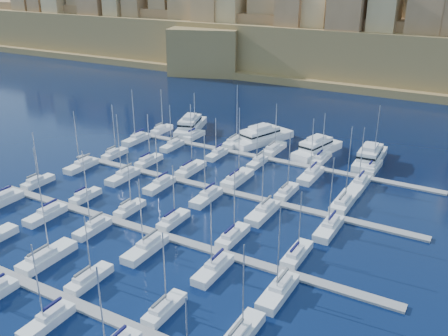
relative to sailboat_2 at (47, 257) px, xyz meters
The scene contains 50 objects.
ground 30.27m from the sailboat_2, 67.13° to the left, with size 600.00×600.00×0.00m, color black.
pontoon_near 13.27m from the sailboat_2, 27.48° to the right, with size 84.00×2.00×0.40m, color slate.
pontoon_mid_near 19.77m from the sailboat_2, 53.48° to the left, with size 84.00×2.00×0.40m, color slate.
pontoon_mid_far 39.67m from the sailboat_2, 72.75° to the left, with size 84.00×2.00×0.40m, color slate.
pontoon_far 61.03m from the sailboat_2, 78.89° to the left, with size 84.00×2.00×0.40m, color slate.
sailboat_2 is the anchor object (origin of this frame).
sailboat_3 10.40m from the sailboat_2, ahead, with size 2.47×8.22×11.41m.
sailboat_4 24.57m from the sailboat_2, ahead, with size 2.35×7.84×12.93m.
sailboat_5 36.16m from the sailboat_2, ahead, with size 2.77×9.23×14.05m.
sailboat_9 16.65m from the sailboat_2, 41.96° to the right, with size 2.47×8.24×13.10m.
sailboat_12 32.84m from the sailboat_2, 141.08° to the left, with size 2.31×7.70×12.29m.
sailboat_13 23.36m from the sailboat_2, 118.87° to the left, with size 2.20×7.34×10.84m.
sailboat_14 20.49m from the sailboat_2, 88.83° to the left, with size 2.22×7.41×12.35m.
sailboat_15 23.30m from the sailboat_2, 62.87° to the left, with size 2.38×7.92×11.93m.
sailboat_16 31.29m from the sailboat_2, 42.22° to the left, with size 2.55×8.50×13.16m.
sailboat_17 41.05m from the sailboat_2, 30.84° to the left, with size 2.56×8.54×12.15m.
sailboat_19 15.84m from the sailboat_2, 138.37° to the left, with size 2.68×8.94×14.66m.
sailboat_20 11.03m from the sailboat_2, 91.64° to the left, with size 2.38×7.93×11.97m.
sailboat_21 16.03m from the sailboat_2, 39.22° to the left, with size 2.92×9.73×14.01m.
sailboat_22 27.55m from the sailboat_2, 22.33° to the left, with size 2.72×9.06×13.05m.
sailboat_23 38.10m from the sailboat_2, 15.46° to the left, with size 2.91×9.70×14.92m.
sailboat_24 48.28m from the sailboat_2, 118.03° to the left, with size 2.30×7.66×13.69m.
sailboat_25 44.62m from the sailboat_2, 105.81° to the left, with size 2.49×8.32×12.64m.
sailboat_26 43.50m from the sailboat_2, 90.41° to the left, with size 2.84×9.47×16.47m.
sailboat_27 45.55m from the sailboat_2, 74.95° to the left, with size 3.14×10.46×17.20m.
sailboat_28 49.22m from the sailboat_2, 60.55° to the left, with size 2.45×8.17×13.83m.
sailboat_29 56.99m from the sailboat_2, 50.58° to the left, with size 3.16×10.54×16.76m.
sailboat_30 40.45m from the sailboat_2, 126.62° to the left, with size 2.72×9.06×14.57m.
sailboat_31 34.25m from the sailboat_2, 109.13° to the left, with size 2.78×9.28×15.72m.
sailboat_32 32.64m from the sailboat_2, 92.17° to the left, with size 2.63×8.75×12.95m.
sailboat_33 34.17m from the sailboat_2, 71.49° to the left, with size 2.76×9.20×14.67m.
sailboat_34 39.91m from the sailboat_2, 53.20° to the left, with size 3.03×10.10×14.39m.
sailboat_35 49.04m from the sailboat_2, 40.96° to the left, with size 2.91×9.71×14.92m.
sailboat_36 69.16m from the sailboat_2, 110.50° to the left, with size 2.40×7.99×12.82m.
sailboat_37 66.11m from the sailboat_2, 101.41° to the left, with size 2.42×8.06×13.09m.
sailboat_38 65.87m from the sailboat_2, 90.36° to the left, with size 3.07×10.22×16.47m.
sailboat_39 66.61m from the sailboat_2, 80.49° to the left, with size 2.96×9.87×12.98m.
sailboat_40 69.47m from the sailboat_2, 69.86° to the left, with size 2.67×8.91×12.47m.
sailboat_41 74.87m from the sailboat_2, 60.86° to the left, with size 2.78×9.25×15.98m.
sailboat_42 59.87m from the sailboat_2, 114.79° to the left, with size 2.79×9.30×15.02m.
sailboat_43 56.56m from the sailboat_2, 103.83° to the left, with size 2.44×8.14×12.20m.
sailboat_44 55.09m from the sailboat_2, 89.98° to the left, with size 2.34×7.80×10.61m.
sailboat_45 56.33m from the sailboat_2, 78.33° to the left, with size 2.29×7.64×10.78m.
sailboat_46 59.68m from the sailboat_2, 64.74° to the left, with size 3.02×10.06×14.56m.
sailboat_47 65.26m from the sailboat_2, 56.06° to the left, with size 2.92×9.72×14.21m.
motor_yacht_a 72.02m from the sailboat_2, 104.09° to the left, with size 10.26×18.36×5.25m.
motor_yacht_b 70.87m from the sailboat_2, 86.02° to the left, with size 11.98×20.16×5.25m.
motor_yacht_c 72.51m from the sailboat_2, 72.95° to the left, with size 8.56×17.20×5.25m.
motor_yacht_d 77.90m from the sailboat_2, 63.52° to the left, with size 5.98×17.58×5.25m.
fortified_city 184.04m from the sailboat_2, 86.38° to the left, with size 460.00×108.95×59.52m.
Camera 1 is at (47.98, -74.43, 44.95)m, focal length 40.00 mm.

